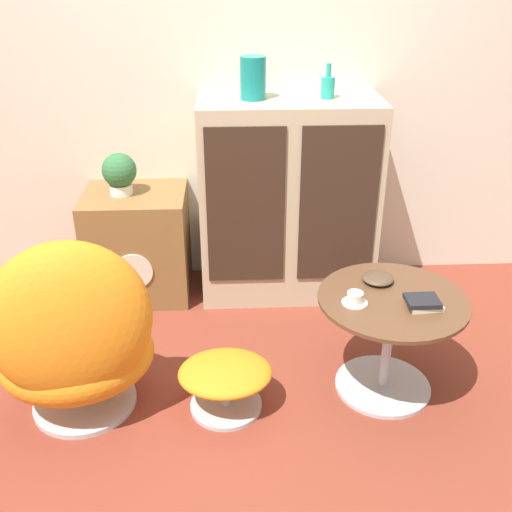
{
  "coord_description": "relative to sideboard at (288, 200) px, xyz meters",
  "views": [
    {
      "loc": [
        -0.02,
        -1.96,
        1.83
      ],
      "look_at": [
        0.1,
        0.52,
        0.55
      ],
      "focal_mm": 42.0,
      "sensor_mm": 36.0,
      "label": 1
    }
  ],
  "objects": [
    {
      "name": "tv_console",
      "position": [
        -0.86,
        -0.0,
        -0.26
      ],
      "size": [
        0.56,
        0.48,
        0.62
      ],
      "color": "brown",
      "rests_on": "ground_plane"
    },
    {
      "name": "wall_back",
      "position": [
        -0.3,
        0.27,
        0.73
      ],
      "size": [
        6.4,
        0.06,
        2.6
      ],
      "color": "beige",
      "rests_on": "ground_plane"
    },
    {
      "name": "egg_chair",
      "position": [
        -0.98,
        -1.05,
        -0.18
      ],
      "size": [
        0.77,
        0.72,
        0.87
      ],
      "color": "#B7B7BC",
      "rests_on": "ground_plane"
    },
    {
      "name": "sideboard",
      "position": [
        0.0,
        0.0,
        0.0
      ],
      "size": [
        0.97,
        0.48,
        1.13
      ],
      "color": "tan",
      "rests_on": "ground_plane"
    },
    {
      "name": "teacup",
      "position": [
        0.19,
        -0.98,
        -0.06
      ],
      "size": [
        0.11,
        0.11,
        0.05
      ],
      "color": "silver",
      "rests_on": "coffee_table"
    },
    {
      "name": "vase_inner_left",
      "position": [
        0.19,
        0.0,
        0.63
      ],
      "size": [
        0.07,
        0.07,
        0.18
      ],
      "color": "teal",
      "rests_on": "sideboard"
    },
    {
      "name": "vase_leftmost",
      "position": [
        -0.19,
        0.0,
        0.67
      ],
      "size": [
        0.13,
        0.13,
        0.21
      ],
      "color": "#147A75",
      "rests_on": "sideboard"
    },
    {
      "name": "book_stack",
      "position": [
        0.47,
        -1.02,
        -0.06
      ],
      "size": [
        0.15,
        0.12,
        0.04
      ],
      "color": "beige",
      "rests_on": "coffee_table"
    },
    {
      "name": "ground_plane",
      "position": [
        -0.3,
        -1.16,
        -0.57
      ],
      "size": [
        12.0,
        12.0,
        0.0
      ],
      "primitive_type": "plane",
      "color": "brown"
    },
    {
      "name": "bowl",
      "position": [
        0.33,
        -0.8,
        -0.06
      ],
      "size": [
        0.14,
        0.14,
        0.04
      ],
      "color": "#4C3828",
      "rests_on": "coffee_table"
    },
    {
      "name": "ottoman",
      "position": [
        -0.36,
        -1.05,
        -0.4
      ],
      "size": [
        0.41,
        0.35,
        0.23
      ],
      "color": "#B7B7BC",
      "rests_on": "ground_plane"
    },
    {
      "name": "potted_plant",
      "position": [
        -0.92,
        0.0,
        0.18
      ],
      "size": [
        0.19,
        0.19,
        0.23
      ],
      "color": "silver",
      "rests_on": "tv_console"
    },
    {
      "name": "coffee_table",
      "position": [
        0.37,
        -0.95,
        -0.25
      ],
      "size": [
        0.65,
        0.65,
        0.49
      ],
      "color": "#B7B7BC",
      "rests_on": "ground_plane"
    }
  ]
}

